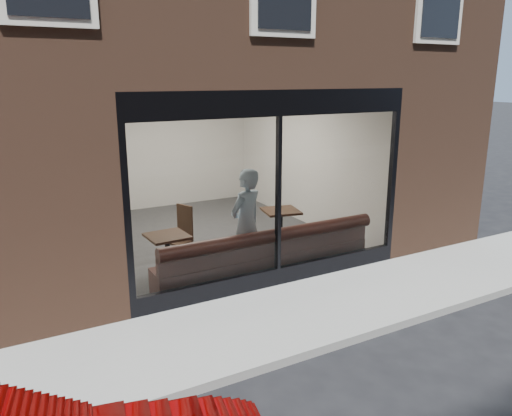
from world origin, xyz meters
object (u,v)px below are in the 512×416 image
banquette (265,264)px  cafe_table_right (281,211)px  cafe_table_left (167,236)px  cafe_chair_left (179,242)px  person (246,224)px

banquette → cafe_table_right: (1.11, 1.29, 0.52)m
banquette → cafe_table_left: size_ratio=5.97×
banquette → cafe_chair_left: (-0.90, 1.87, 0.01)m
person → cafe_table_right: person is taller
person → cafe_chair_left: (-0.61, 1.70, -0.72)m
banquette → cafe_table_left: cafe_table_left is taller
banquette → person: size_ratio=2.09×
person → cafe_table_right: size_ratio=2.75×
cafe_table_right → person: bearing=-141.2°
person → cafe_chair_left: bearing=-92.8°
person → cafe_table_right: (1.40, 1.12, -0.22)m
person → cafe_table_left: bearing=-51.6°
cafe_table_left → cafe_table_right: 2.63m
banquette → person: 0.80m
person → cafe_table_right: 1.81m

